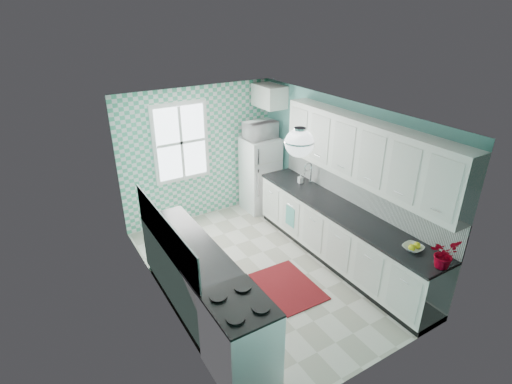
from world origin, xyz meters
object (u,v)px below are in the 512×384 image
fridge (260,174)px  fruit_bowl (413,248)px  ceiling_light (299,143)px  microwave (260,130)px  stove (240,337)px  potted_plant (444,254)px  sink (302,186)px

fridge → fruit_bowl: 3.55m
ceiling_light → microwave: (1.11, 2.63, -0.68)m
fridge → microwave: (0.00, 0.00, 0.90)m
microwave → ceiling_light: bearing=63.7°
ceiling_light → stove: bearing=-151.0°
fruit_bowl → microwave: microwave is taller
potted_plant → fruit_bowl: bearing=90.0°
ceiling_light → fridge: (1.11, 2.63, -1.58)m
stove → fruit_bowl: (2.40, -0.24, 0.47)m
potted_plant → sink: bearing=89.9°
potted_plant → microwave: (-0.09, 3.95, 0.52)m
sink → fruit_bowl: bearing=-88.1°
sink → microwave: 1.42m
fridge → sink: (0.09, -1.22, 0.19)m
fridge → stove: (-2.31, -3.29, -0.24)m
sink → ceiling_light: bearing=-128.6°
fridge → potted_plant: 3.97m
ceiling_light → sink: (1.20, 1.41, -1.39)m
microwave → fridge: bearing=51.3°
ceiling_light → sink: ceiling_light is taller
stove → fruit_bowl: bearing=-3.9°
fridge → microwave: 0.90m
fridge → stove: 4.03m
stove → microwave: 4.18m
potted_plant → microwave: bearing=91.3°
sink → fridge: bearing=96.4°
fruit_bowl → potted_plant: potted_plant is taller
fruit_bowl → potted_plant: bearing=-90.0°
fridge → sink: bearing=-88.7°
potted_plant → fridge: bearing=91.3°
sink → fruit_bowl: (-0.00, -2.31, 0.04)m
fridge → stove: size_ratio=1.53×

